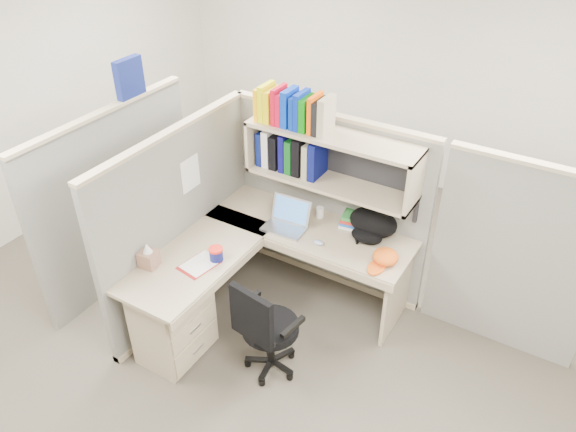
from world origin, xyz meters
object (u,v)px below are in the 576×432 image
Objects in this scene: backpack at (371,225)px; task_chair at (267,341)px; desk at (210,297)px; laptop at (285,217)px; snack_canister at (216,254)px.

task_chair is at bearing -122.64° from backpack.
desk is 0.88m from laptop.
desk is at bearing 173.78° from task_chair.
backpack is (0.88, 1.00, 0.41)m from desk.
task_chair is at bearing -6.22° from desk.
backpack is 0.44× the size of task_chair.
laptop is 0.66m from snack_canister.
desk is 15.94× the size of snack_canister.
task_chair is (-0.31, -1.06, -0.53)m from backpack.
laptop reaches higher than desk.
desk is 0.58m from task_chair.
snack_canister is at bearing -151.53° from backpack.
backpack reaches higher than desk.
backpack is 1.22m from task_chair.
desk is at bearing -147.66° from backpack.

